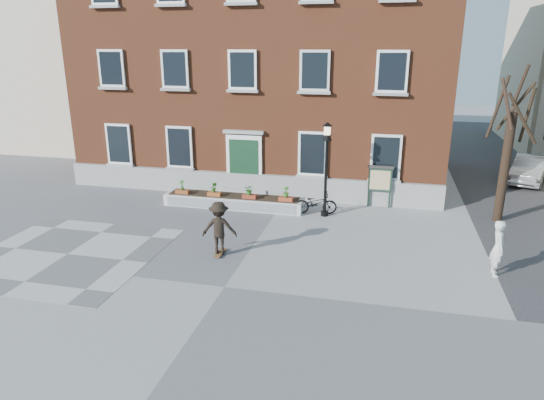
% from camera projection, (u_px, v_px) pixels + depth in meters
% --- Properties ---
extents(ground, '(100.00, 100.00, 0.00)m').
position_uv_depth(ground, '(224.00, 287.00, 14.35)').
color(ground, gray).
rests_on(ground, ground).
extents(checker_patch, '(6.00, 6.00, 0.01)m').
position_uv_depth(checker_patch, '(68.00, 254.00, 16.59)').
color(checker_patch, '#5B5B5E').
rests_on(checker_patch, ground).
extents(distant_building, '(10.00, 12.00, 13.00)m').
position_uv_depth(distant_building, '(74.00, 50.00, 34.85)').
color(distant_building, beige).
rests_on(distant_building, ground).
extents(bicycle, '(1.86, 0.95, 0.93)m').
position_uv_depth(bicycle, '(316.00, 203.00, 20.46)').
color(bicycle, black).
rests_on(bicycle, ground).
extents(parked_car, '(2.80, 4.42, 1.38)m').
position_uv_depth(parked_car, '(529.00, 169.00, 25.15)').
color(parked_car, silver).
rests_on(parked_car, ground).
extents(bystander, '(0.45, 0.67, 1.79)m').
position_uv_depth(bystander, '(498.00, 248.00, 14.85)').
color(bystander, silver).
rests_on(bystander, ground).
extents(brick_building, '(18.40, 10.85, 12.60)m').
position_uv_depth(brick_building, '(270.00, 56.00, 25.81)').
color(brick_building, brown).
rests_on(brick_building, ground).
extents(planter_assembly, '(6.20, 1.12, 1.15)m').
position_uv_depth(planter_assembly, '(234.00, 200.00, 21.34)').
color(planter_assembly, silver).
rests_on(planter_assembly, ground).
extents(bare_tree, '(1.83, 1.83, 6.16)m').
position_uv_depth(bare_tree, '(507.00, 154.00, 18.93)').
color(bare_tree, black).
rests_on(bare_tree, ground).
extents(lamp_post, '(0.40, 0.40, 3.93)m').
position_uv_depth(lamp_post, '(326.00, 156.00, 19.58)').
color(lamp_post, black).
rests_on(lamp_post, ground).
extents(notice_board, '(1.10, 0.16, 1.87)m').
position_uv_depth(notice_board, '(380.00, 180.00, 21.04)').
color(notice_board, '#1B3623').
rests_on(notice_board, ground).
extents(skateboarder, '(1.29, 0.90, 1.89)m').
position_uv_depth(skateboarder, '(219.00, 228.00, 16.29)').
color(skateboarder, brown).
rests_on(skateboarder, ground).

